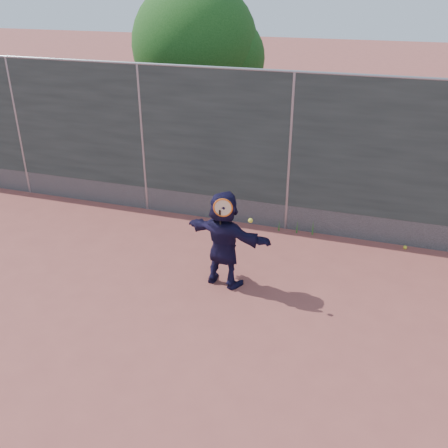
% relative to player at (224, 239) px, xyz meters
% --- Properties ---
extents(ground, '(80.00, 80.00, 0.00)m').
position_rel_player_xyz_m(ground, '(0.53, -1.25, -0.79)').
color(ground, '#9E4C42').
rests_on(ground, ground).
extents(player, '(1.54, 0.79, 1.58)m').
position_rel_player_xyz_m(player, '(0.00, 0.00, 0.00)').
color(player, '#161232').
rests_on(player, ground).
extents(ball_ground, '(0.07, 0.07, 0.07)m').
position_rel_player_xyz_m(ball_ground, '(2.78, 2.10, -0.76)').
color(ball_ground, yellow).
rests_on(ball_ground, ground).
extents(fence, '(20.00, 0.06, 3.03)m').
position_rel_player_xyz_m(fence, '(0.53, 2.25, 0.79)').
color(fence, '#38423D').
rests_on(fence, ground).
extents(swing_action, '(0.61, 0.16, 0.51)m').
position_rel_player_xyz_m(swing_action, '(0.09, -0.20, 0.60)').
color(swing_action, orange).
rests_on(swing_action, ground).
extents(tree_left, '(3.15, 3.00, 4.53)m').
position_rel_player_xyz_m(tree_left, '(-2.31, 5.30, 2.15)').
color(tree_left, '#382314').
rests_on(tree_left, ground).
extents(weed_clump, '(0.68, 0.07, 0.30)m').
position_rel_player_xyz_m(weed_clump, '(0.83, 2.13, -0.66)').
color(weed_clump, '#387226').
rests_on(weed_clump, ground).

